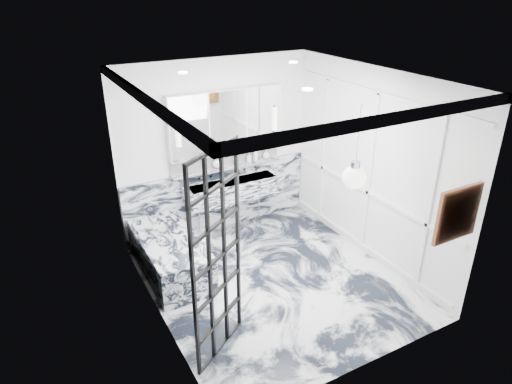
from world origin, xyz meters
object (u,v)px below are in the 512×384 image
mirror_cabinet (226,122)px  bathtub (170,255)px  trough_sink (233,190)px  crittall_door (217,259)px

mirror_cabinet → bathtub: mirror_cabinet is taller
trough_sink → crittall_door: bearing=-119.4°
bathtub → trough_sink: bearing=26.5°
crittall_door → trough_sink: size_ratio=1.49×
trough_sink → mirror_cabinet: mirror_cabinet is taller
mirror_cabinet → bathtub: size_ratio=1.15×
crittall_door → mirror_cabinet: (1.33, 2.53, 0.63)m
trough_sink → bathtub: trough_sink is taller
trough_sink → bathtub: (-1.33, -0.66, -0.45)m
trough_sink → mirror_cabinet: bearing=90.0°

